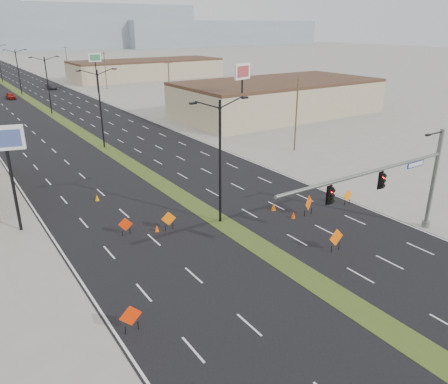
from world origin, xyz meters
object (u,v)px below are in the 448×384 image
signal_mast (398,182)px  car_mid (51,86)px  cone_2 (274,207)px  construction_sign_5 (348,196)px  streetlight_2 (48,84)px  pole_sign_east_far (95,61)px  streetlight_1 (100,107)px  construction_sign_0 (131,317)px  streetlight_3 (18,71)px  car_left (11,96)px  cone_0 (157,228)px  construction_sign_3 (309,204)px  pole_sign_east_near (242,77)px  construction_sign_1 (125,225)px  construction_sign_2 (169,219)px  pole_sign_west (6,147)px  cone_1 (293,215)px  cone_3 (97,198)px  construction_sign_4 (336,238)px  streetlight_0 (220,159)px

signal_mast → car_mid: size_ratio=3.76×
cone_2 → construction_sign_5: bearing=-23.3°
streetlight_2 → pole_sign_east_far: streetlight_2 is taller
streetlight_1 → construction_sign_0: streetlight_1 is taller
signal_mast → streetlight_3: streetlight_3 is taller
streetlight_2 → cone_2: streetlight_2 is taller
cone_2 → car_left: bearing=96.1°
car_mid → cone_0: bearing=-103.0°
streetlight_3 → construction_sign_3: (6.94, -87.08, -4.33)m
signal_mast → pole_sign_east_near: bearing=72.0°
construction_sign_1 → construction_sign_3: (14.34, -5.08, 0.24)m
construction_sign_2 → pole_sign_west: pole_sign_west is taller
car_mid → cone_1: car_mid is taller
streetlight_1 → cone_0: streetlight_1 is taller
cone_3 → pole_sign_east_near: size_ratio=0.06×
car_left → construction_sign_5: bearing=-82.8°
signal_mast → cone_0: 18.29m
pole_sign_west → streetlight_3: bearing=94.4°
construction_sign_5 → cone_0: size_ratio=2.67×
construction_sign_4 → pole_sign_east_near: size_ratio=0.17×
construction_sign_0 → car_left: bearing=88.3°
streetlight_1 → cone_1: size_ratio=17.14×
streetlight_1 → pole_sign_east_near: bearing=-10.9°
streetlight_0 → construction_sign_0: size_ratio=6.08×
pole_sign_west → pole_sign_east_near: size_ratio=0.83×
car_left → pole_sign_east_near: bearing=-70.2°
car_left → construction_sign_1: bearing=-96.1°
cone_0 → cone_2: (10.36, -1.83, 0.07)m
streetlight_0 → construction_sign_3: streetlight_0 is taller
streetlight_1 → construction_sign_2: bearing=-98.9°
streetlight_1 → car_left: 50.96m
streetlight_3 → cone_2: streetlight_3 is taller
construction_sign_3 → pole_sign_east_far: size_ratio=0.20×
pole_sign_west → cone_0: bearing=-20.6°
construction_sign_3 → car_mid: bearing=65.5°
cone_1 → pole_sign_west: bearing=152.0°
streetlight_2 → streetlight_0: bearing=-90.0°
construction_sign_5 → cone_3: 22.87m
construction_sign_0 → cone_3: construction_sign_0 is taller
car_left → construction_sign_0: (-8.29, -87.64, 0.29)m
construction_sign_2 → cone_2: size_ratio=2.29×
construction_sign_0 → construction_sign_5: (23.00, 5.66, -0.12)m
signal_mast → construction_sign_3: 8.01m
construction_sign_1 → pole_sign_west: bearing=164.1°
construction_sign_0 → cone_1: construction_sign_0 is taller
construction_sign_3 → cone_3: (-13.90, 13.23, -0.78)m
streetlight_1 → construction_sign_4: streetlight_1 is taller
construction_sign_4 → cone_0: size_ratio=3.23×
cone_2 → pole_sign_east_far: (10.97, 79.06, 6.95)m
construction_sign_0 → cone_1: (16.97, 6.14, -0.68)m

